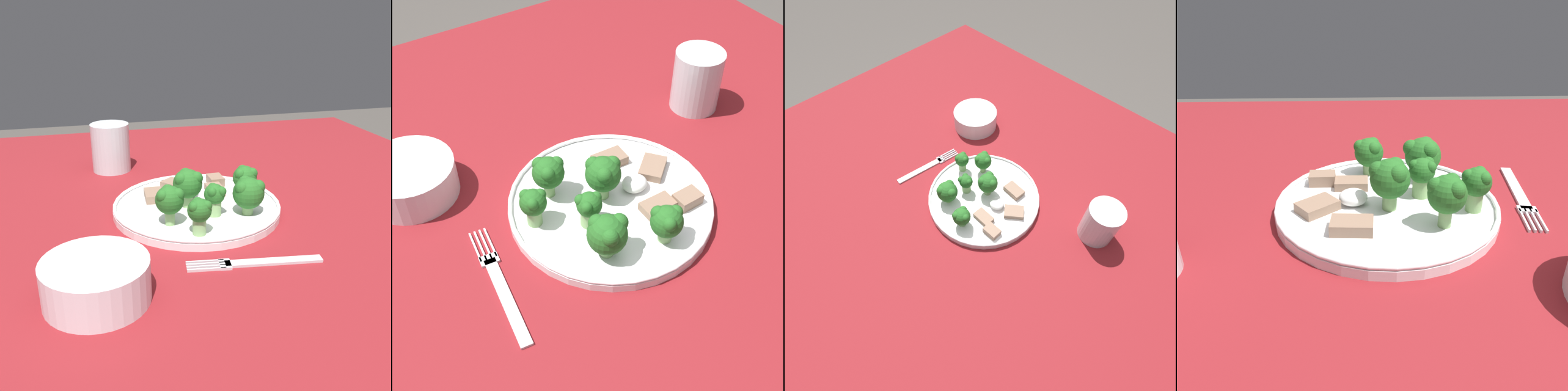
{
  "view_description": "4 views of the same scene",
  "coord_description": "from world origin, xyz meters",
  "views": [
    {
      "loc": [
        -0.63,
        0.19,
        1.09
      ],
      "look_at": [
        0.05,
        0.01,
        0.8
      ],
      "focal_mm": 42.0,
      "sensor_mm": 36.0,
      "label": 1
    },
    {
      "loc": [
        -0.25,
        -0.4,
        1.32
      ],
      "look_at": [
        0.03,
        0.02,
        0.8
      ],
      "focal_mm": 50.0,
      "sensor_mm": 36.0,
      "label": 2
    },
    {
      "loc": [
        0.36,
        -0.31,
        1.42
      ],
      "look_at": [
        0.07,
        -0.01,
        0.82
      ],
      "focal_mm": 28.0,
      "sensor_mm": 36.0,
      "label": 3
    },
    {
      "loc": [
        0.09,
        0.44,
        1.01
      ],
      "look_at": [
        0.07,
        0.03,
        0.8
      ],
      "focal_mm": 35.0,
      "sensor_mm": 36.0,
      "label": 4
    }
  ],
  "objects": [
    {
      "name": "table",
      "position": [
        0.0,
        0.0,
        0.68
      ],
      "size": [
        1.29,
        1.19,
        0.77
      ],
      "color": "maroon",
      "rests_on": "ground_plane"
    },
    {
      "name": "broccoli_floret_near_rim_left",
      "position": [
        0.01,
        -0.01,
        0.81
      ],
      "size": [
        0.03,
        0.03,
        0.05
      ],
      "color": "#7FA866",
      "rests_on": "dinner_plate"
    },
    {
      "name": "ground_plane",
      "position": [
        0.0,
        0.0,
        0.0
      ],
      "size": [
        8.0,
        8.0,
        0.0
      ],
      "primitive_type": "plane",
      "color": "#4C4742"
    },
    {
      "name": "cream_bowl",
      "position": [
        -0.16,
        0.19,
        0.79
      ],
      "size": [
        0.13,
        0.13,
        0.05
      ],
      "color": "silver",
      "rests_on": "table"
    },
    {
      "name": "broccoli_floret_center_back",
      "position": [
        0.08,
        -0.08,
        0.81
      ],
      "size": [
        0.04,
        0.04,
        0.05
      ],
      "color": "#7FA866",
      "rests_on": "dinner_plate"
    },
    {
      "name": "broccoli_floret_back_left",
      "position": [
        0.05,
        0.03,
        0.82
      ],
      "size": [
        0.05,
        0.05,
        0.07
      ],
      "color": "#7FA866",
      "rests_on": "dinner_plate"
    },
    {
      "name": "broccoli_floret_front_left",
      "position": [
        0.0,
        -0.06,
        0.82
      ],
      "size": [
        0.05,
        0.05,
        0.06
      ],
      "color": "#7FA866",
      "rests_on": "dinner_plate"
    },
    {
      "name": "broccoli_floret_center_left",
      "position": [
        -0.01,
        0.07,
        0.82
      ],
      "size": [
        0.05,
        0.04,
        0.06
      ],
      "color": "#7FA866",
      "rests_on": "dinner_plate"
    },
    {
      "name": "dinner_plate",
      "position": [
        0.06,
        0.01,
        0.78
      ],
      "size": [
        0.28,
        0.28,
        0.02
      ],
      "color": "white",
      "rests_on": "table"
    },
    {
      "name": "sauce_dollop",
      "position": [
        0.1,
        0.01,
        0.79
      ],
      "size": [
        0.04,
        0.03,
        0.02
      ],
      "color": "white",
      "rests_on": "dinner_plate"
    },
    {
      "name": "meat_slice_front_slice",
      "position": [
        0.14,
        0.03,
        0.79
      ],
      "size": [
        0.06,
        0.06,
        0.01
      ],
      "color": "#846651",
      "rests_on": "dinner_plate"
    },
    {
      "name": "broccoli_floret_mid_cluster",
      "position": [
        -0.05,
        0.03,
        0.82
      ],
      "size": [
        0.04,
        0.04,
        0.06
      ],
      "color": "#7FA866",
      "rests_on": "dinner_plate"
    },
    {
      "name": "meat_slice_edge_slice",
      "position": [
        0.14,
        -0.05,
        0.79
      ],
      "size": [
        0.04,
        0.03,
        0.02
      ],
      "color": "#846651",
      "rests_on": "dinner_plate"
    },
    {
      "name": "meat_slice_rear_slice",
      "position": [
        0.1,
        -0.04,
        0.79
      ],
      "size": [
        0.05,
        0.03,
        0.01
      ],
      "color": "#846651",
      "rests_on": "dinner_plate"
    },
    {
      "name": "fork",
      "position": [
        -0.13,
        -0.02,
        0.77
      ],
      "size": [
        0.04,
        0.19,
        0.0
      ],
      "color": "silver",
      "rests_on": "table"
    },
    {
      "name": "meat_slice_middle_slice",
      "position": [
        0.1,
        0.08,
        0.79
      ],
      "size": [
        0.05,
        0.03,
        0.01
      ],
      "color": "#846651",
      "rests_on": "dinner_plate"
    },
    {
      "name": "drinking_glass",
      "position": [
        0.31,
        0.13,
        0.81
      ],
      "size": [
        0.08,
        0.08,
        0.1
      ],
      "color": "silver",
      "rests_on": "table"
    }
  ]
}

